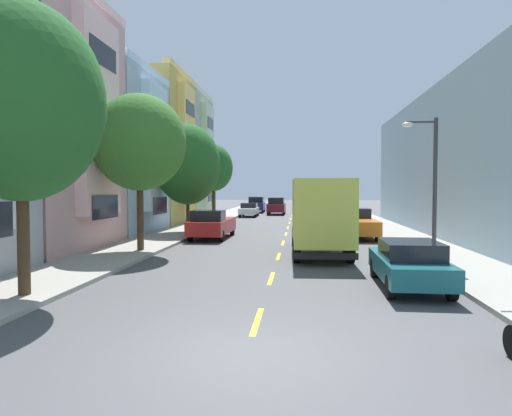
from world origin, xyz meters
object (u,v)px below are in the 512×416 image
object	(u,v)px
delivery_box_truck	(319,212)
parked_sedan_teal	(409,263)
street_tree_farthest	(214,168)
street_tree_nearest	(21,102)
moving_burgundy_sedan	(276,206)
street_tree_third	(188,164)
street_lamp	(430,177)
parked_sedan_white	(249,209)
parked_sedan_charcoal	(330,208)
street_tree_second	(139,143)
parked_pickup_orange	(357,224)
parked_suv_navy	(257,204)
parked_sedan_black	(345,218)
parked_pickup_red	(212,225)

from	to	relation	value
delivery_box_truck	parked_sedan_teal	size ratio (longest dim) A/B	1.75
street_tree_farthest	delivery_box_truck	bearing A→B (deg)	-65.16
street_tree_farthest	street_tree_nearest	bearing A→B (deg)	-90.00
street_tree_farthest	moving_burgundy_sedan	distance (m)	15.07
street_tree_third	street_lamp	world-z (taller)	street_tree_third
parked_sedan_white	parked_sedan_charcoal	bearing A→B (deg)	33.43
parked_sedan_charcoal	parked_sedan_teal	bearing A→B (deg)	-90.12
parked_sedan_white	street_tree_second	bearing A→B (deg)	-94.00
street_tree_third	street_tree_farthest	distance (m)	9.07
delivery_box_truck	parked_pickup_orange	size ratio (longest dim) A/B	1.49
parked_sedan_teal	parked_sedan_white	distance (m)	35.43
street_tree_third	delivery_box_truck	xyz separation A→B (m)	(8.21, -8.65, -2.63)
parked_suv_navy	street_tree_nearest	bearing A→B (deg)	-92.42
street_tree_farthest	delivery_box_truck	distance (m)	19.73
street_lamp	parked_sedan_white	size ratio (longest dim) A/B	1.23
street_tree_farthest	moving_burgundy_sedan	world-z (taller)	street_tree_farthest
parked_sedan_black	street_tree_farthest	bearing A→B (deg)	160.97
street_tree_farthest	parked_sedan_charcoal	world-z (taller)	street_tree_farthest
street_tree_nearest	parked_pickup_red	size ratio (longest dim) A/B	1.46
street_tree_nearest	parked_sedan_teal	distance (m)	11.78
parked_sedan_black	street_lamp	bearing A→B (deg)	-84.27
delivery_box_truck	street_tree_nearest	bearing A→B (deg)	-130.86
parked_pickup_orange	moving_burgundy_sedan	distance (m)	25.02
street_tree_third	parked_sedan_white	size ratio (longest dim) A/B	1.56
street_tree_third	street_lamp	distance (m)	16.80
street_tree_nearest	street_tree_second	xyz separation A→B (m)	(0.00, 9.07, -0.19)
street_tree_nearest	street_tree_third	size ratio (longest dim) A/B	1.11
street_tree_nearest	parked_sedan_teal	xyz separation A→B (m)	(10.60, 2.47, -4.51)
street_tree_nearest	delivery_box_truck	distance (m)	12.98
parked_sedan_white	parked_pickup_red	size ratio (longest dim) A/B	0.85
street_tree_farthest	parked_suv_navy	world-z (taller)	street_tree_farthest
parked_sedan_white	street_lamp	bearing A→B (deg)	-70.95
parked_sedan_black	parked_pickup_orange	bearing A→B (deg)	-88.93
parked_pickup_orange	parked_pickup_red	bearing A→B (deg)	-170.52
street_tree_second	parked_pickup_red	world-z (taller)	street_tree_second
parked_sedan_white	parked_suv_navy	world-z (taller)	parked_suv_navy
street_tree_second	street_lamp	distance (m)	12.64
parked_pickup_orange	moving_burgundy_sedan	bearing A→B (deg)	104.26
street_tree_second	parked_sedan_black	size ratio (longest dim) A/B	1.58
street_tree_second	street_tree_farthest	xyz separation A→B (m)	(-0.00, 18.14, -0.38)
delivery_box_truck	parked_sedan_teal	distance (m)	7.51
delivery_box_truck	parked_sedan_black	world-z (taller)	delivery_box_truck
parked_suv_navy	parked_sedan_charcoal	xyz separation A→B (m)	(8.77, -2.73, -0.24)
parked_suv_navy	parked_sedan_charcoal	distance (m)	9.19
street_tree_farthest	parked_pickup_red	world-z (taller)	street_tree_farthest
street_tree_nearest	parked_sedan_white	distance (m)	37.15
street_tree_nearest	moving_burgundy_sedan	size ratio (longest dim) A/B	1.62
street_tree_third	parked_sedan_charcoal	world-z (taller)	street_tree_third
parked_sedan_charcoal	parked_suv_navy	bearing A→B (deg)	162.71
parked_sedan_teal	parked_sedan_charcoal	bearing A→B (deg)	89.88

